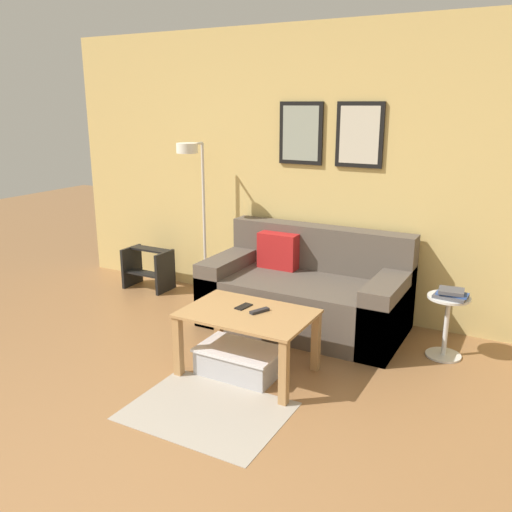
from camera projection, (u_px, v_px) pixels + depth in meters
name	position (u px, v px, depth m)	size (l,w,h in m)	color
wall_back	(324.00, 173.00, 4.83)	(5.60, 0.09, 2.55)	#D6B76B
area_rug	(207.00, 411.00, 3.43)	(0.98, 0.75, 0.01)	#A39989
couch	(306.00, 293.00, 4.69)	(1.69, 0.88, 0.83)	brown
coffee_table	(248.00, 324.00, 3.82)	(0.91, 0.61, 0.46)	#AD7F4C
storage_bin	(239.00, 361.00, 3.88)	(0.59, 0.37, 0.20)	#B2B2B7
floor_lamp	(194.00, 191.00, 5.09)	(0.22, 0.45, 1.53)	silver
side_table	(447.00, 321.00, 4.10)	(0.31, 0.31, 0.49)	silver
book_stack	(451.00, 294.00, 4.01)	(0.25, 0.20, 0.06)	#4C4C51
remote_control	(260.00, 311.00, 3.80)	(0.04, 0.15, 0.02)	#232328
cell_phone	(244.00, 306.00, 3.90)	(0.07, 0.14, 0.01)	black
step_stool	(148.00, 267.00, 5.65)	(0.47, 0.30, 0.42)	black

